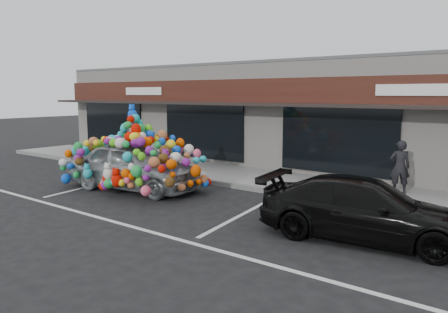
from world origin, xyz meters
The scene contains 10 objects.
ground centered at (0.00, 0.00, 0.00)m, with size 90.00×90.00×0.00m, color black.
shop_building centered at (0.00, 8.44, 2.16)m, with size 24.00×7.20×4.31m.
sidewalk centered at (0.00, 4.00, 0.07)m, with size 26.00×3.00×0.15m, color gray.
kerb centered at (0.00, 2.50, 0.07)m, with size 26.00×0.18×0.16m, color slate.
parking_stripe_left centered at (-3.20, 0.20, 0.00)m, with size 0.12×4.40×0.01m, color silver.
parking_stripe_mid centered at (2.80, 0.20, 0.00)m, with size 0.12×4.40×0.01m, color silver.
lane_line centered at (2.00, -2.30, 0.00)m, with size 14.00×0.12×0.01m, color silver.
toy_car centered at (-1.58, 0.38, 0.94)m, with size 3.22×4.99×2.77m.
black_sedan centered at (5.94, 0.09, 0.64)m, with size 4.43×1.80×1.28m, color black.
pedestrian_a centered at (5.44, 4.32, 0.93)m, with size 0.57×0.37×1.56m, color black.
Camera 1 is at (8.96, -8.72, 3.04)m, focal length 35.00 mm.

